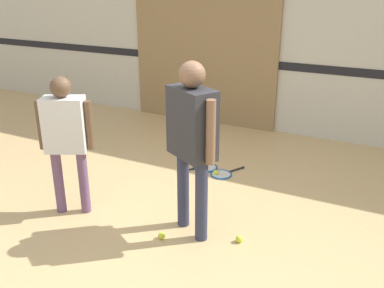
{
  "coord_description": "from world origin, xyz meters",
  "views": [
    {
      "loc": [
        1.73,
        -2.94,
        2.24
      ],
      "look_at": [
        0.18,
        0.15,
        0.89
      ],
      "focal_mm": 40.0,
      "sensor_mm": 36.0,
      "label": 1
    }
  ],
  "objects_px": {
    "tennis_ball_near_instructor": "(162,236)",
    "tennis_ball_by_spare_racket": "(216,172)",
    "racket_second_spare": "(204,167)",
    "tennis_ball_stray_left": "(239,239)",
    "racket_spare_on_floor": "(223,174)",
    "person_student_left": "(66,132)",
    "person_instructor": "(192,132)"
  },
  "relations": [
    {
      "from": "tennis_ball_near_instructor",
      "to": "tennis_ball_by_spare_racket",
      "type": "bearing_deg",
      "value": 93.88
    },
    {
      "from": "racket_second_spare",
      "to": "tennis_ball_by_spare_racket",
      "type": "bearing_deg",
      "value": 103.65
    },
    {
      "from": "racket_second_spare",
      "to": "tennis_ball_stray_left",
      "type": "bearing_deg",
      "value": 78.99
    },
    {
      "from": "tennis_ball_by_spare_racket",
      "to": "tennis_ball_stray_left",
      "type": "xyz_separation_m",
      "value": [
        0.76,
        -1.2,
        0.0
      ]
    },
    {
      "from": "tennis_ball_by_spare_racket",
      "to": "racket_second_spare",
      "type": "bearing_deg",
      "value": 151.04
    },
    {
      "from": "racket_spare_on_floor",
      "to": "tennis_ball_stray_left",
      "type": "bearing_deg",
      "value": -122.58
    },
    {
      "from": "person_student_left",
      "to": "tennis_ball_stray_left",
      "type": "xyz_separation_m",
      "value": [
        1.71,
        0.24,
        -0.83
      ]
    },
    {
      "from": "person_student_left",
      "to": "racket_second_spare",
      "type": "bearing_deg",
      "value": 38.32
    },
    {
      "from": "person_student_left",
      "to": "tennis_ball_near_instructor",
      "type": "xyz_separation_m",
      "value": [
        1.06,
        -0.03,
        -0.83
      ]
    },
    {
      "from": "person_student_left",
      "to": "racket_spare_on_floor",
      "type": "height_order",
      "value": "person_student_left"
    },
    {
      "from": "person_student_left",
      "to": "racket_spare_on_floor",
      "type": "xyz_separation_m",
      "value": [
        1.03,
        1.48,
        -0.85
      ]
    },
    {
      "from": "person_instructor",
      "to": "tennis_ball_stray_left",
      "type": "bearing_deg",
      "value": 32.63
    },
    {
      "from": "racket_second_spare",
      "to": "tennis_ball_stray_left",
      "type": "distance_m",
      "value": 1.64
    },
    {
      "from": "racket_second_spare",
      "to": "tennis_ball_near_instructor",
      "type": "relative_size",
      "value": 7.53
    },
    {
      "from": "person_student_left",
      "to": "racket_spare_on_floor",
      "type": "relative_size",
      "value": 2.76
    },
    {
      "from": "racket_spare_on_floor",
      "to": "tennis_ball_near_instructor",
      "type": "distance_m",
      "value": 1.51
    },
    {
      "from": "person_instructor",
      "to": "racket_spare_on_floor",
      "type": "height_order",
      "value": "person_instructor"
    },
    {
      "from": "tennis_ball_near_instructor",
      "to": "tennis_ball_by_spare_racket",
      "type": "height_order",
      "value": "same"
    },
    {
      "from": "racket_second_spare",
      "to": "tennis_ball_near_instructor",
      "type": "bearing_deg",
      "value": 53.87
    },
    {
      "from": "person_instructor",
      "to": "tennis_ball_stray_left",
      "type": "xyz_separation_m",
      "value": [
        0.46,
        0.03,
        -0.96
      ]
    },
    {
      "from": "person_instructor",
      "to": "tennis_ball_by_spare_racket",
      "type": "relative_size",
      "value": 24.39
    },
    {
      "from": "racket_spare_on_floor",
      "to": "tennis_ball_near_instructor",
      "type": "xyz_separation_m",
      "value": [
        0.03,
        -1.51,
        0.02
      ]
    },
    {
      "from": "person_instructor",
      "to": "tennis_ball_near_instructor",
      "type": "distance_m",
      "value": 1.01
    },
    {
      "from": "person_student_left",
      "to": "racket_second_spare",
      "type": "relative_size",
      "value": 2.81
    },
    {
      "from": "person_student_left",
      "to": "racket_second_spare",
      "type": "distance_m",
      "value": 1.92
    },
    {
      "from": "racket_second_spare",
      "to": "racket_spare_on_floor",
      "type": "bearing_deg",
      "value": 117.91
    },
    {
      "from": "tennis_ball_stray_left",
      "to": "racket_spare_on_floor",
      "type": "bearing_deg",
      "value": 118.87
    },
    {
      "from": "person_student_left",
      "to": "racket_second_spare",
      "type": "height_order",
      "value": "person_student_left"
    },
    {
      "from": "tennis_ball_near_instructor",
      "to": "tennis_ball_stray_left",
      "type": "height_order",
      "value": "same"
    },
    {
      "from": "racket_spare_on_floor",
      "to": "tennis_ball_stray_left",
      "type": "height_order",
      "value": "tennis_ball_stray_left"
    },
    {
      "from": "person_instructor",
      "to": "tennis_ball_by_spare_racket",
      "type": "height_order",
      "value": "person_instructor"
    },
    {
      "from": "tennis_ball_near_instructor",
      "to": "tennis_ball_stray_left",
      "type": "xyz_separation_m",
      "value": [
        0.66,
        0.27,
        0.0
      ]
    }
  ]
}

